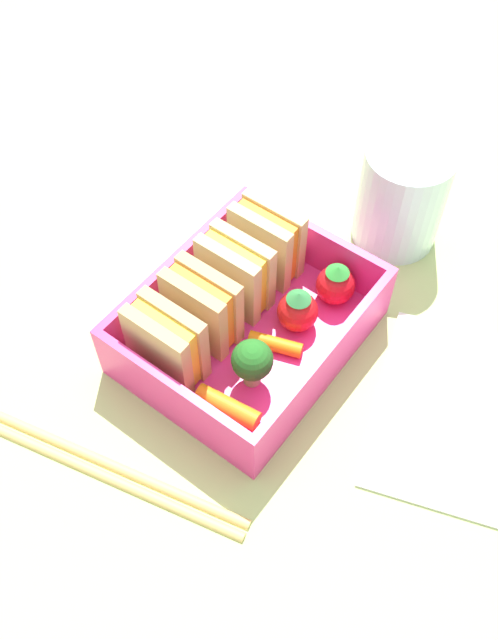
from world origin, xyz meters
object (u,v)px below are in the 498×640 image
sandwich_center (235,273)px  strawberry_left (336,284)px  broccoli_floret (252,361)px  strawberry_far_left (298,310)px  carrot_stick_far_left (272,348)px  carrot_stick_left (228,407)px  sandwich_left (166,343)px  drinking_glass (402,196)px  chopstick_pair (113,471)px  folded_napkin (457,413)px  sandwich_center_right (267,241)px  sandwich_center_left (202,307)px

sandwich_center → strawberry_left: size_ratio=1.68×
broccoli_floret → strawberry_far_left: (5.68, 0.28, -0.83)cm
carrot_stick_far_left → strawberry_far_left: bearing=0.7°
carrot_stick_left → sandwich_left: bearing=86.2°
carrot_stick_left → strawberry_far_left: (8.57, 0.46, 0.92)cm
sandwich_center → drinking_glass: 14.58cm
drinking_glass → chopstick_pair: bearing=172.4°
drinking_glass → folded_napkin: size_ratio=0.60×
broccoli_floret → carrot_stick_far_left: 3.26cm
strawberry_left → drinking_glass: bearing=0.6°
sandwich_center_right → carrot_stick_far_left: sandwich_center_right is taller
strawberry_left → drinking_glass: (9.05, 0.09, 1.48)cm
sandwich_center_left → carrot_stick_far_left: sandwich_center_left is taller
drinking_glass → strawberry_left: bearing=-179.4°
carrot_stick_left → drinking_glass: 21.35cm
sandwich_left → drinking_glass: size_ratio=0.69×
sandwich_left → broccoli_floret: bearing=-63.8°
sandwich_center_left → carrot_stick_far_left: 5.64cm
strawberry_left → folded_napkin: strawberry_left is taller
carrot_stick_left → strawberry_far_left: 8.63cm
strawberry_far_left → drinking_glass: 12.75cm
strawberry_far_left → sandwich_center_left: bearing=132.9°
sandwich_left → sandwich_center_right: size_ratio=1.00×
sandwich_left → strawberry_left: sandwich_left is taller
sandwich_center → sandwich_center_right: size_ratio=1.00×
sandwich_center_right → strawberry_far_left: (-2.88, -4.85, -1.34)cm
sandwich_left → drinking_glass: bearing=-15.0°
sandwich_center_left → folded_napkin: bearing=-72.2°
chopstick_pair → folded_napkin: chopstick_pair is taller
sandwich_center_left → sandwich_left: bearing=180.0°
broccoli_floret → strawberry_left: (9.27, -0.56, -0.86)cm
strawberry_far_left → folded_napkin: size_ratio=0.25×
chopstick_pair → drinking_glass: size_ratio=2.21×
sandwich_center → broccoli_floret: sandwich_center is taller
broccoli_floret → strawberry_far_left: 5.75cm
sandwich_center_right → chopstick_pair: 19.39cm
sandwich_left → broccoli_floret: 5.75cm
carrot_stick_left → sandwich_center_right: bearing=24.9°
sandwich_center → strawberry_left: sandwich_center is taller
chopstick_pair → drinking_glass: 29.22cm
sandwich_center_right → strawberry_left: sandwich_center_right is taller
sandwich_center_right → strawberry_left: size_ratio=1.68×
sandwich_center_left → sandwich_center: size_ratio=1.00×
sandwich_center_left → sandwich_center: (3.70, 0.00, 0.00)cm
strawberry_left → chopstick_pair: size_ratio=0.19×
carrot_stick_far_left → strawberry_left: strawberry_left is taller
sandwich_center_right → carrot_stick_left: (-11.45, -5.31, -2.26)cm
broccoli_floret → folded_napkin: 14.42cm
sandwich_center → broccoli_floret: size_ratio=1.46×
sandwich_left → folded_napkin: sandwich_left is taller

